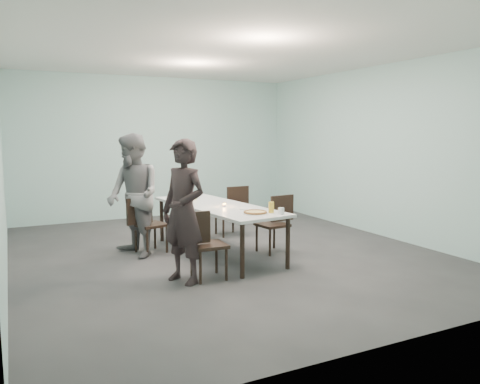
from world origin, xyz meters
name	(u,v)px	position (x,y,z in m)	size (l,w,h in m)	color
ground	(225,252)	(0.00, 0.00, 0.00)	(7.00, 7.00, 0.00)	#333335
room_shell	(224,119)	(0.00, 0.00, 2.03)	(6.02, 7.02, 3.01)	#AAD6D3
table	(217,209)	(-0.12, -0.01, 0.69)	(1.23, 2.69, 0.75)	white
chair_near_left	(202,240)	(-0.79, -1.08, 0.50)	(0.62, 0.44, 0.87)	black
chair_far_left	(146,221)	(-1.08, 0.48, 0.50)	(0.65, 0.52, 0.87)	black
chair_near_right	(276,220)	(0.74, -0.30, 0.50)	(0.63, 0.47, 0.87)	black
chair_far_right	(232,207)	(0.65, 1.08, 0.50)	(0.61, 0.43, 0.87)	black
diner_near	(184,211)	(-1.03, -1.07, 0.88)	(0.64, 0.42, 1.76)	black
diner_far	(133,195)	(-1.28, 0.41, 0.91)	(0.89, 0.69, 1.83)	slate
pizza	(255,212)	(0.03, -0.94, 0.77)	(0.34, 0.34, 0.04)	white
side_plate	(245,209)	(0.08, -0.54, 0.76)	(0.18, 0.18, 0.01)	white
beer_glass	(271,207)	(0.26, -0.96, 0.82)	(0.08, 0.08, 0.15)	gold
water_tumbler	(281,211)	(0.32, -1.14, 0.80)	(0.08, 0.08, 0.09)	silver
tealight	(224,205)	(-0.10, -0.22, 0.77)	(0.06, 0.06, 0.05)	silver
amber_tumbler	(194,197)	(-0.22, 0.70, 0.79)	(0.07, 0.07, 0.08)	gold
menu	(179,198)	(-0.42, 0.90, 0.75)	(0.30, 0.22, 0.01)	silver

